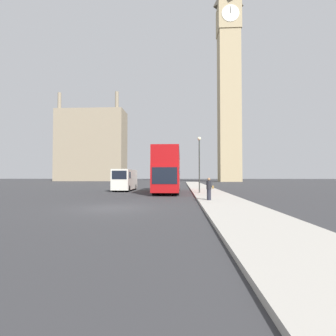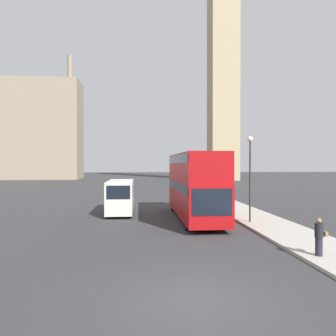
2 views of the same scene
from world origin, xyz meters
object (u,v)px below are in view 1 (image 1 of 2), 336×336
Objects in this scene: clock_tower at (229,75)px; pedestrian at (209,189)px; red_double_decker_bus at (168,169)px; street_lamp at (199,156)px; white_van at (125,179)px.

pedestrian is at bearing -101.43° from clock_tower.
red_double_decker_bus is 7.30× the size of pedestrian.
clock_tower reaches higher than street_lamp.
red_double_decker_bus is 6.30m from white_van.
street_lamp is (-13.59, -58.62, -30.79)m from clock_tower.
clock_tower is 67.59m from street_lamp.
white_van reaches higher than pedestrian.
white_van is 3.97× the size of pedestrian.
street_lamp is at bearing -35.21° from red_double_decker_bus.
white_van is 1.09× the size of street_lamp.
white_van is (-5.39, 3.04, -1.19)m from red_double_decker_bus.
white_van is (-22.25, -53.27, -33.23)m from clock_tower.
red_double_decker_bus is 10.96m from pedestrian.
clock_tower is at bearing 73.33° from red_double_decker_bus.
street_lamp is (-0.12, 7.99, 2.91)m from pedestrian.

